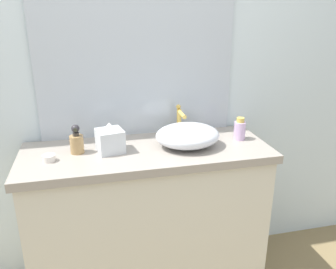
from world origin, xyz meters
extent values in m
cube|color=silver|center=(0.00, 0.73, 1.30)|extent=(6.00, 0.06, 2.60)
cube|color=beige|center=(0.10, 0.43, 0.43)|extent=(1.29, 0.47, 0.86)
cube|color=gray|center=(0.10, 0.43, 0.88)|extent=(1.33, 0.51, 0.04)
cube|color=#B2BCC6|center=(0.10, 0.69, 1.46)|extent=(1.12, 0.01, 1.11)
ellipsoid|color=silver|center=(0.32, 0.42, 0.97)|extent=(0.35, 0.30, 0.12)
cylinder|color=gold|center=(0.32, 0.60, 0.98)|extent=(0.03, 0.03, 0.16)
cylinder|color=gold|center=(0.32, 0.55, 1.05)|extent=(0.02, 0.12, 0.02)
sphere|color=gold|center=(0.32, 0.62, 1.08)|extent=(0.03, 0.03, 0.03)
cylinder|color=#A4804E|center=(-0.26, 0.47, 0.95)|extent=(0.07, 0.07, 0.09)
cylinder|color=#35302B|center=(-0.26, 0.47, 1.01)|extent=(0.03, 0.03, 0.02)
sphere|color=#2B292D|center=(-0.26, 0.47, 1.04)|extent=(0.04, 0.04, 0.04)
cylinder|color=#333527|center=(-0.26, 0.46, 1.04)|extent=(0.02, 0.02, 0.02)
cylinder|color=#CEABD6|center=(0.64, 0.46, 0.96)|extent=(0.07, 0.07, 0.10)
cylinder|color=gold|center=(0.64, 0.46, 1.02)|extent=(0.04, 0.04, 0.03)
cube|color=silver|center=(-0.09, 0.44, 0.97)|extent=(0.15, 0.15, 0.12)
cone|color=white|center=(-0.09, 0.44, 1.04)|extent=(0.07, 0.07, 0.04)
cylinder|color=silver|center=(-0.40, 0.39, 0.92)|extent=(0.06, 0.06, 0.03)
camera|label=1|loc=(-0.19, -1.26, 1.61)|focal=36.95mm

